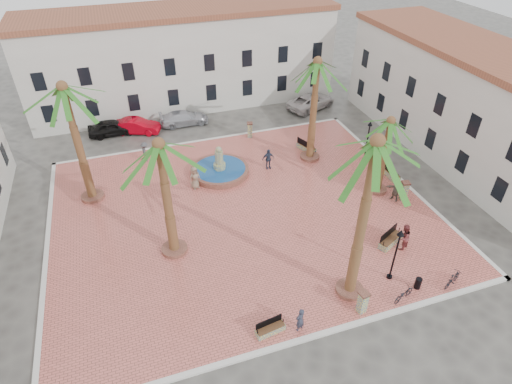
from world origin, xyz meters
TOP-DOWN VIEW (x-y plane):
  - ground at (0.00, 0.00)m, footprint 120.00×120.00m
  - plaza at (0.00, 0.00)m, footprint 26.00×22.00m
  - kerb_n at (0.00, 11.00)m, footprint 26.30×0.30m
  - kerb_s at (0.00, -11.00)m, footprint 26.30×0.30m
  - kerb_e at (13.00, 0.00)m, footprint 0.30×22.30m
  - kerb_w at (-13.00, 0.00)m, footprint 0.30×22.30m
  - building_north at (-0.00, 19.99)m, footprint 30.40×7.40m
  - building_east at (19.99, 2.00)m, footprint 7.40×26.40m
  - fountain at (-0.28, 5.29)m, footprint 4.66×4.66m
  - palm_nw at (-10.04, 5.07)m, footprint 5.38×5.38m
  - palm_sw at (-5.26, -2.43)m, footprint 5.32×5.32m
  - palm_s at (3.63, -8.93)m, footprint 5.21×5.21m
  - palm_e at (10.41, -0.81)m, footprint 4.68×4.68m
  - palm_ne at (7.51, 5.13)m, footprint 5.27×5.27m
  - bench_s at (-1.61, -10.08)m, footprint 1.64×0.71m
  - bench_se at (8.03, -6.23)m, footprint 2.04×1.40m
  - bench_e at (12.38, 0.50)m, footprint 0.59×1.94m
  - bench_ne at (7.73, 6.37)m, footprint 1.20×2.00m
  - lamppost_s at (6.37, -8.77)m, footprint 0.40×0.40m
  - lamppost_e at (11.73, 3.36)m, footprint 0.39×0.39m
  - bollard_se at (3.53, -10.40)m, footprint 0.60×0.60m
  - bollard_n at (3.84, 10.21)m, footprint 0.63×0.63m
  - bollard_e at (11.56, -2.41)m, footprint 0.65×0.65m
  - litter_bin at (7.45, -9.95)m, footprint 0.37×0.37m
  - cyclist_a at (-0.11, -10.40)m, footprint 0.67×0.56m
  - bicycle_a at (6.17, -10.40)m, footprint 1.63×0.99m
  - cyclist_b at (8.48, -6.83)m, footprint 1.12×1.03m
  - bicycle_b at (9.45, -10.40)m, footprint 1.67×1.02m
  - pedestrian_fountain_a at (-2.55, 3.89)m, footprint 1.02×0.81m
  - pedestrian_fountain_b at (3.63, 4.74)m, footprint 1.02×0.43m
  - pedestrian_north at (-5.64, 9.13)m, footprint 0.68×1.12m
  - pedestrian_east at (10.96, -2.22)m, footprint 0.99×1.57m
  - car_black at (-7.99, 14.96)m, footprint 4.31×1.75m
  - car_red at (-5.80, 14.60)m, footprint 4.49×2.89m
  - car_silver at (-1.29, 14.90)m, footprint 4.65×1.92m
  - car_white at (11.82, 14.34)m, footprint 5.90×4.22m

SIDE VIEW (x-z plane):
  - ground at x=0.00m, z-range 0.00..0.00m
  - plaza at x=0.00m, z-range 0.00..0.15m
  - kerb_n at x=0.00m, z-range 0.00..0.16m
  - kerb_s at x=0.00m, z-range 0.00..0.16m
  - kerb_e at x=13.00m, z-range 0.00..0.16m
  - kerb_w at x=-13.00m, z-range 0.00..0.16m
  - bench_s at x=-1.61m, z-range -0.03..0.81m
  - bench_ne at x=7.73m, z-range -0.07..0.94m
  - bench_e at x=12.38m, z-range -0.07..0.95m
  - bench_se at x=8.03m, z-range -0.08..0.96m
  - fountain at x=-0.28m, z-range -0.73..1.68m
  - litter_bin at x=7.45m, z-range 0.15..0.87m
  - bicycle_a at x=6.17m, z-range 0.15..0.96m
  - bicycle_b at x=9.45m, z-range 0.15..1.12m
  - car_silver at x=-1.29m, z-range 0.00..1.35m
  - car_red at x=-5.80m, z-range 0.00..1.40m
  - car_black at x=-7.99m, z-range 0.00..1.47m
  - car_white at x=11.82m, z-range 0.00..1.49m
  - bollard_n at x=3.84m, z-range 0.18..1.62m
  - bollard_se at x=3.53m, z-range 0.18..1.64m
  - cyclist_a at x=-0.11m, z-range 0.15..1.71m
  - bollard_e at x=11.56m, z-range 0.18..1.71m
  - pedestrian_east at x=10.96m, z-range 0.15..1.77m
  - pedestrian_north at x=-5.64m, z-range 0.15..1.84m
  - pedestrian_fountain_b at x=3.63m, z-range 0.15..1.88m
  - pedestrian_fountain_a at x=-2.55m, z-range 0.15..1.97m
  - cyclist_b at x=8.48m, z-range 0.15..2.01m
  - lamppost_e at x=11.73m, z-range 0.78..4.36m
  - lamppost_s at x=6.37m, z-range 0.81..4.52m
  - building_east at x=19.99m, z-range 0.02..9.02m
  - building_north at x=0.00m, z-range 0.02..9.52m
  - palm_e at x=10.41m, z-range 2.16..8.31m
  - palm_sw at x=-5.26m, z-range 2.95..11.04m
  - palm_ne at x=7.51m, z-range 3.21..11.86m
  - palm_nw at x=-10.04m, z-range 3.36..12.38m
  - palm_s at x=3.63m, z-range 3.89..14.01m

